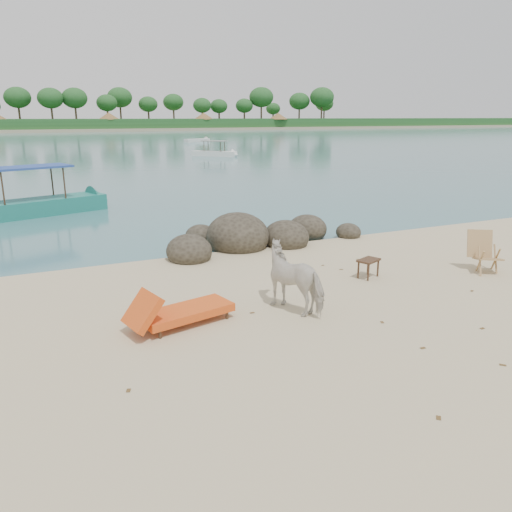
{
  "coord_description": "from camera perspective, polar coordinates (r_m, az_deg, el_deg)",
  "views": [
    {
      "loc": [
        -4.78,
        -6.84,
        3.73
      ],
      "look_at": [
        -0.73,
        2.0,
        1.0
      ],
      "focal_mm": 35.0,
      "sensor_mm": 36.0,
      "label": 1
    }
  ],
  "objects": [
    {
      "name": "boat_near",
      "position": [
        21.41,
        -24.64,
        8.45
      ],
      "size": [
        6.52,
        3.38,
        3.11
      ],
      "primitive_type": null,
      "rotation": [
        0.0,
        0.0,
        0.32
      ],
      "color": "#1C7569",
      "rests_on": "water"
    },
    {
      "name": "dead_leaves",
      "position": [
        10.01,
        19.52,
        -7.11
      ],
      "size": [
        8.41,
        7.26,
        0.0
      ],
      "color": "brown",
      "rests_on": "ground"
    },
    {
      "name": "side_table",
      "position": [
        12.11,
        12.69,
        -1.54
      ],
      "size": [
        0.65,
        0.54,
        0.45
      ],
      "primitive_type": null,
      "rotation": [
        0.0,
        0.0,
        0.4
      ],
      "color": "#2F2013",
      "rests_on": "ground"
    },
    {
      "name": "far_scenery",
      "position": [
        143.62,
        -23.47,
        14.2
      ],
      "size": [
        420.0,
        18.0,
        9.5
      ],
      "color": "#1E4C1E",
      "rests_on": "ground"
    },
    {
      "name": "deck_chair",
      "position": [
        13.39,
        25.05,
        0.23
      ],
      "size": [
        0.92,
        0.94,
        1.0
      ],
      "primitive_type": null,
      "rotation": [
        0.0,
        0.0,
        -0.58
      ],
      "color": "#9F774F",
      "rests_on": "ground"
    },
    {
      "name": "water",
      "position": [
        97.03,
        -22.33,
        12.33
      ],
      "size": [
        400.0,
        400.0,
        0.0
      ],
      "primitive_type": "plane",
      "color": "#386971",
      "rests_on": "ground"
    },
    {
      "name": "lounge_chair",
      "position": [
        9.32,
        -7.98,
        -5.92
      ],
      "size": [
        2.27,
        1.23,
        0.65
      ],
      "primitive_type": null,
      "rotation": [
        0.0,
        0.0,
        0.23
      ],
      "color": "#F2451C",
      "rests_on": "ground"
    },
    {
      "name": "boat_mid",
      "position": [
        50.01,
        -4.81,
        12.74
      ],
      "size": [
        4.33,
        4.26,
        2.43
      ],
      "primitive_type": null,
      "rotation": [
        0.0,
        0.0,
        -0.77
      ],
      "color": "silver",
      "rests_on": "water"
    },
    {
      "name": "far_shore",
      "position": [
        176.94,
        -23.74,
        13.19
      ],
      "size": [
        420.0,
        90.0,
        1.4
      ],
      "primitive_type": "cube",
      "color": "tan",
      "rests_on": "ground"
    },
    {
      "name": "boulders",
      "position": [
        14.81,
        -0.48,
        2.12
      ],
      "size": [
        6.4,
        2.97,
        1.37
      ],
      "rotation": [
        0.0,
        0.0,
        0.01
      ],
      "color": "#2C271D",
      "rests_on": "ground"
    },
    {
      "name": "cow",
      "position": [
        9.85,
        4.68,
        -2.58
      ],
      "size": [
        1.24,
        1.69,
        1.3
      ],
      "primitive_type": "imported",
      "rotation": [
        0.0,
        0.0,
        3.54
      ],
      "color": "silver",
      "rests_on": "ground"
    },
    {
      "name": "boat_far",
      "position": [
        78.38,
        -6.76,
        13.05
      ],
      "size": [
        5.01,
        3.12,
        0.58
      ],
      "primitive_type": null,
      "rotation": [
        0.0,
        0.0,
        0.43
      ],
      "color": "silver",
      "rests_on": "water"
    }
  ]
}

